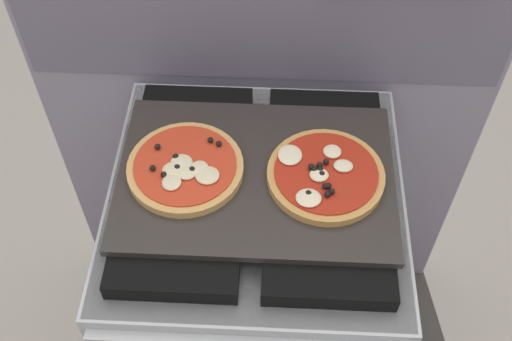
{
  "coord_description": "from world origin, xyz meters",
  "views": [
    {
      "loc": [
        0.04,
        -0.76,
        1.88
      ],
      "look_at": [
        0.0,
        0.0,
        0.93
      ],
      "focal_mm": 43.93,
      "sensor_mm": 36.0,
      "label": 1
    }
  ],
  "objects_px": {
    "baking_tray": "(256,176)",
    "pizza_left": "(186,167)",
    "stove": "(256,288)",
    "pizza_right": "(325,175)"
  },
  "relations": [
    {
      "from": "baking_tray",
      "to": "pizza_right",
      "type": "xyz_separation_m",
      "value": [
        0.13,
        -0.01,
        0.02
      ]
    },
    {
      "from": "stove",
      "to": "pizza_left",
      "type": "bearing_deg",
      "value": 178.83
    },
    {
      "from": "baking_tray",
      "to": "pizza_left",
      "type": "relative_size",
      "value": 2.37
    },
    {
      "from": "stove",
      "to": "baking_tray",
      "type": "bearing_deg",
      "value": 90.0
    },
    {
      "from": "stove",
      "to": "pizza_right",
      "type": "height_order",
      "value": "pizza_right"
    },
    {
      "from": "pizza_left",
      "to": "pizza_right",
      "type": "height_order",
      "value": "same"
    },
    {
      "from": "stove",
      "to": "baking_tray",
      "type": "relative_size",
      "value": 1.67
    },
    {
      "from": "stove",
      "to": "pizza_left",
      "type": "relative_size",
      "value": 3.95
    },
    {
      "from": "stove",
      "to": "pizza_right",
      "type": "xyz_separation_m",
      "value": [
        0.13,
        -0.0,
        0.48
      ]
    },
    {
      "from": "baking_tray",
      "to": "pizza_left",
      "type": "distance_m",
      "value": 0.14
    }
  ]
}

